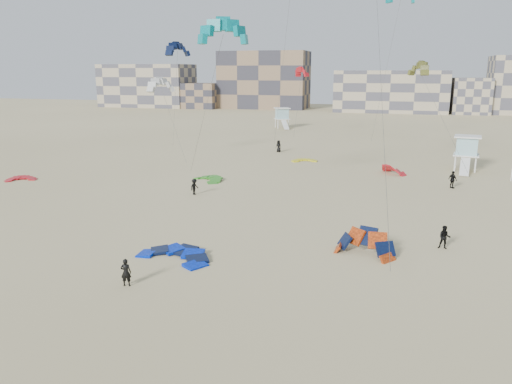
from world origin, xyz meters
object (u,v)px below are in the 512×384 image
(kitesurfer_main, at_px, (126,272))
(kite_ground_blue, at_px, (176,258))
(kite_ground_orange, at_px, (363,255))
(lifeguard_tower_near, at_px, (466,153))

(kitesurfer_main, bearing_deg, kite_ground_blue, -115.59)
(kite_ground_orange, relative_size, lifeguard_tower_near, 0.70)
(kite_ground_blue, xyz_separation_m, kite_ground_orange, (11.76, 3.97, 0.00))
(kite_ground_orange, distance_m, lifeguard_tower_near, 34.30)
(kite_ground_blue, bearing_deg, kitesurfer_main, -84.86)
(kite_ground_blue, distance_m, kitesurfer_main, 4.90)
(kitesurfer_main, bearing_deg, lifeguard_tower_near, -134.32)
(kitesurfer_main, relative_size, lifeguard_tower_near, 0.27)
(kitesurfer_main, height_order, lifeguard_tower_near, lifeguard_tower_near)
(kite_ground_blue, bearing_deg, kite_ground_orange, 33.34)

